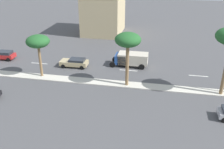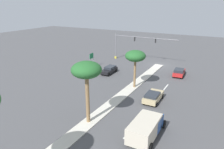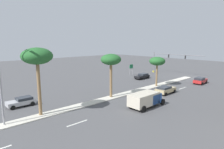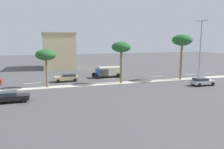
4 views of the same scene
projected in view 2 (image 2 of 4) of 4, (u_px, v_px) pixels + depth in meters
The scene contains 13 objects.
ground_plane at pixel (83, 128), 24.12m from camera, with size 160.00×160.00×0.00m, color #4C4C4F.
lane_stripe_rear at pixel (177, 73), 42.73m from camera, with size 0.20×2.80×0.01m, color silver.
lane_stripe_leading at pixel (166, 87), 35.74m from camera, with size 0.20×2.80×0.01m, color silver.
lane_stripe_front at pixel (154, 102), 30.37m from camera, with size 0.20×2.80×0.01m, color silver.
lane_stripe_outboard at pixel (129, 132), 23.39m from camera, with size 0.20×2.80×0.01m, color silver.
traffic_signal_gantry at pixel (130, 44), 51.00m from camera, with size 15.34×0.53×6.34m.
directional_road_sign at pixel (92, 57), 45.96m from camera, with size 0.10×1.39×3.09m.
palm_tree_near at pixel (135, 56), 33.92m from camera, with size 3.28×3.28×6.16m.
palm_tree_far at pixel (86, 71), 23.30m from camera, with size 3.38×3.38×7.31m.
sedan_black_inboard at pixel (109, 70), 42.53m from camera, with size 1.91×4.26×1.35m.
sedan_tan_leading at pixel (153, 96), 30.42m from camera, with size 2.08×4.38×1.36m.
sedan_red_trailing at pixel (179, 72), 40.90m from camera, with size 2.14×4.23×1.47m.
box_truck at pixel (146, 127), 22.18m from camera, with size 2.60×5.92×2.14m.
Camera 2 is at (-12.95, 45.84, 13.46)m, focal length 34.41 mm.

